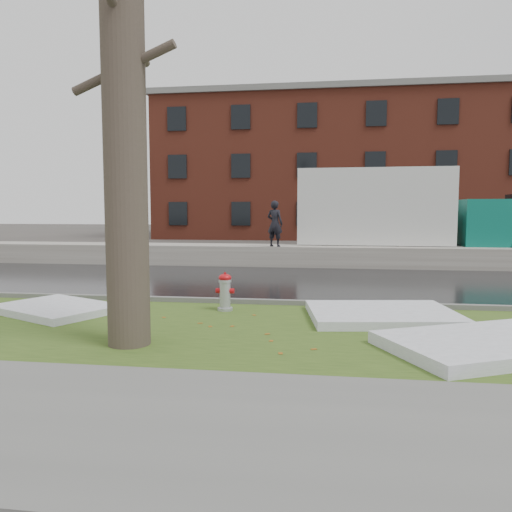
# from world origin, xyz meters

# --- Properties ---
(ground) EXTENTS (120.00, 120.00, 0.00)m
(ground) POSITION_xyz_m (0.00, 0.00, 0.00)
(ground) COLOR #47423D
(ground) RESTS_ON ground
(verge) EXTENTS (60.00, 4.50, 0.04)m
(verge) POSITION_xyz_m (0.00, -1.25, 0.02)
(verge) COLOR #2F4717
(verge) RESTS_ON ground
(sidewalk) EXTENTS (60.00, 3.00, 0.05)m
(sidewalk) POSITION_xyz_m (0.00, -5.00, 0.03)
(sidewalk) COLOR slate
(sidewalk) RESTS_ON ground
(road) EXTENTS (60.00, 7.00, 0.03)m
(road) POSITION_xyz_m (0.00, 4.50, 0.01)
(road) COLOR black
(road) RESTS_ON ground
(parking_lot) EXTENTS (60.00, 9.00, 0.03)m
(parking_lot) POSITION_xyz_m (0.00, 13.00, 0.01)
(parking_lot) COLOR slate
(parking_lot) RESTS_ON ground
(curb) EXTENTS (60.00, 0.15, 0.14)m
(curb) POSITION_xyz_m (0.00, 1.00, 0.07)
(curb) COLOR slate
(curb) RESTS_ON ground
(snowbank) EXTENTS (60.00, 1.60, 0.75)m
(snowbank) POSITION_xyz_m (0.00, 8.70, 0.38)
(snowbank) COLOR #A8A49A
(snowbank) RESTS_ON ground
(brick_building) EXTENTS (26.00, 12.00, 10.00)m
(brick_building) POSITION_xyz_m (2.00, 30.00, 5.00)
(brick_building) COLOR maroon
(brick_building) RESTS_ON ground
(bg_tree_left) EXTENTS (1.40, 1.62, 6.50)m
(bg_tree_left) POSITION_xyz_m (-12.00, 22.00, 3.33)
(bg_tree_left) COLOR brown
(bg_tree_left) RESTS_ON ground
(bg_tree_center) EXTENTS (1.40, 1.62, 6.50)m
(bg_tree_center) POSITION_xyz_m (-6.00, 26.00, 3.33)
(bg_tree_center) COLOR brown
(bg_tree_center) RESTS_ON ground
(fire_hydrant) EXTENTS (0.37, 0.31, 0.76)m
(fire_hydrant) POSITION_xyz_m (-0.76, 0.22, 0.45)
(fire_hydrant) COLOR #A9AAB1
(fire_hydrant) RESTS_ON verge
(tree) EXTENTS (1.61, 1.92, 7.75)m
(tree) POSITION_xyz_m (-1.65, -2.45, 3.94)
(tree) COLOR brown
(tree) RESTS_ON verge
(box_truck) EXTENTS (10.68, 2.78, 3.55)m
(box_truck) POSITION_xyz_m (4.07, 10.01, 1.88)
(box_truck) COLOR black
(box_truck) RESTS_ON ground
(worker) EXTENTS (0.69, 0.58, 1.62)m
(worker) POSITION_xyz_m (-0.61, 8.10, 1.56)
(worker) COLOR black
(worker) RESTS_ON snowbank
(snow_patch_near) EXTENTS (2.86, 2.35, 0.16)m
(snow_patch_near) POSITION_xyz_m (2.24, -0.10, 0.12)
(snow_patch_near) COLOR silver
(snow_patch_near) RESTS_ON verge
(snow_patch_far) EXTENTS (2.68, 2.40, 0.14)m
(snow_patch_far) POSITION_xyz_m (-4.00, -0.41, 0.11)
(snow_patch_far) COLOR silver
(snow_patch_far) RESTS_ON verge
(snow_patch_side) EXTENTS (3.31, 2.84, 0.18)m
(snow_patch_side) POSITION_xyz_m (3.52, -2.04, 0.13)
(snow_patch_side) COLOR silver
(snow_patch_side) RESTS_ON verge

